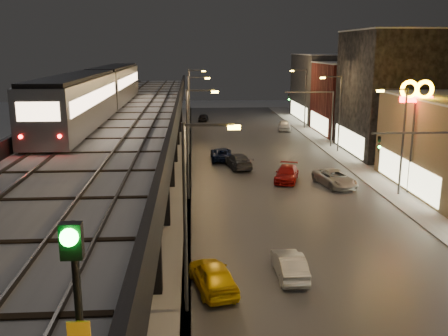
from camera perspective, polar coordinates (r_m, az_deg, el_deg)
name	(u,v)px	position (r m, az deg, el deg)	size (l,w,h in m)	color
road_surface	(279,184)	(45.72, 6.29, -1.88)	(17.00, 120.00, 0.06)	#46474D
sidewalk_right	(386,182)	(48.43, 18.03, -1.55)	(4.00, 120.00, 0.14)	#9FA1A8
under_viaduct_pavement	(129,187)	(45.40, -10.75, -2.15)	(11.00, 120.00, 0.06)	#9FA1A8
elevated_viaduct	(122,131)	(41.15, -11.61, 4.17)	(9.00, 100.00, 6.30)	black
viaduct_trackbed	(121,121)	(41.16, -11.65, 5.25)	(8.40, 100.00, 0.32)	#B2B7C1
viaduct_parapet_streetside	(175,115)	(40.76, -5.57, 6.04)	(0.30, 100.00, 1.10)	black
viaduct_parapet_far	(66,116)	(41.95, -17.59, 5.69)	(0.30, 100.00, 1.10)	black
building_d	(403,93)	(61.62, 19.76, 8.06)	(12.20, 13.20, 14.16)	black
building_e	(361,99)	(74.80, 15.43, 7.66)	(12.20, 12.20, 10.16)	#5C241F
building_f	(334,87)	(88.07, 12.50, 8.97)	(12.20, 16.20, 11.16)	#363637
streetlight_left_1	(191,206)	(22.48, -3.80, -4.36)	(2.57, 0.28, 9.00)	#38383A
streetlight_left_2	(191,137)	(39.99, -3.80, 3.59)	(2.57, 0.28, 9.00)	#38383A
streetlight_right_2	(400,134)	(43.47, 19.49, 3.65)	(2.56, 0.28, 9.00)	#38383A
streetlight_left_3	(191,110)	(57.80, -3.80, 6.67)	(2.57, 0.28, 9.00)	#38383A
streetlight_right_3	(338,108)	(60.26, 12.85, 6.65)	(2.56, 0.28, 9.00)	#38383A
streetlight_left_4	(191,95)	(75.71, -3.80, 8.30)	(2.57, 0.28, 9.00)	#38383A
streetlight_right_4	(304,95)	(77.60, 9.11, 8.29)	(2.56, 0.28, 9.00)	#38383A
traffic_light_rig_a	(442,169)	(35.25, 23.69, -0.12)	(6.10, 0.34, 7.00)	#38383A
traffic_light_rig_b	(323,112)	(62.98, 11.27, 6.34)	(6.10, 0.34, 7.00)	#38383A
subway_train	(100,91)	(46.27, -14.03, 8.58)	(3.06, 36.80, 3.66)	gray
rail_signal	(75,278)	(7.94, -16.67, -11.99)	(0.35, 0.43, 3.06)	black
car_taxi	(213,276)	(26.09, -1.28, -12.29)	(1.80, 4.47, 1.52)	yellow
car_near_white	(289,266)	(27.71, 7.47, -10.99)	(1.43, 4.10, 1.35)	#9FA5AC
car_mid_silver	(221,154)	(55.08, -0.29, 1.56)	(2.26, 4.90, 1.36)	#0A1435
car_mid_dark	(238,161)	(51.45, 1.64, 0.76)	(2.08, 5.12, 1.49)	#3C4048
car_far_white	(203,118)	(84.99, -2.38, 5.77)	(1.49, 3.71, 1.26)	black
car_onc_dark	(335,179)	(45.69, 12.56, -1.23)	(2.41, 5.22, 1.45)	#AAAAAB
car_onc_white	(287,174)	(46.73, 7.18, -0.71)	(1.96, 4.82, 1.40)	maroon
car_onc_red	(284,126)	(75.65, 6.92, 4.82)	(1.80, 4.47, 1.52)	silver
sign_mcdonalds	(416,103)	(44.02, 21.08, 6.97)	(2.84, 0.36, 9.62)	#38383A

